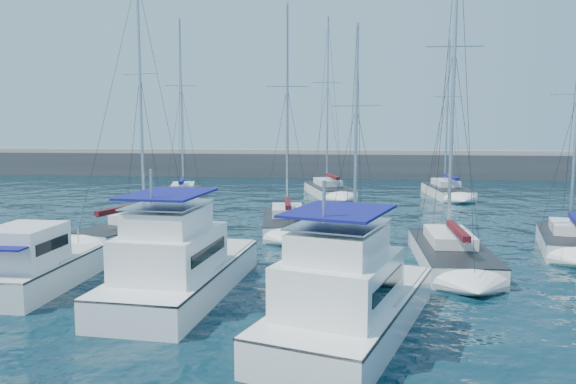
# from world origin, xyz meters

# --- Properties ---
(ground) EXTENTS (220.00, 220.00, 0.00)m
(ground) POSITION_xyz_m (0.00, 0.00, 0.00)
(ground) COLOR black
(ground) RESTS_ON ground
(breakwater) EXTENTS (160.00, 6.00, 4.45)m
(breakwater) POSITION_xyz_m (0.00, 52.00, 1.05)
(breakwater) COLOR #424244
(breakwater) RESTS_ON ground
(motor_yacht_port_outer) EXTENTS (2.90, 6.45, 3.20)m
(motor_yacht_port_outer) POSITION_xyz_m (-12.09, -0.34, 0.94)
(motor_yacht_port_outer) COLOR silver
(motor_yacht_port_outer) RESTS_ON ground
(motor_yacht_port_inner) EXTENTS (4.44, 10.39, 4.69)m
(motor_yacht_port_inner) POSITION_xyz_m (-5.88, -0.47, 1.13)
(motor_yacht_port_inner) COLOR white
(motor_yacht_port_inner) RESTS_ON ground
(motor_yacht_stbd_inner) EXTENTS (6.31, 10.09, 4.69)m
(motor_yacht_stbd_inner) POSITION_xyz_m (0.78, -4.00, 1.13)
(motor_yacht_stbd_inner) COLOR white
(motor_yacht_stbd_inner) RESTS_ON ground
(sailboat_mid_a) EXTENTS (5.59, 8.56, 15.73)m
(sailboat_mid_a) POSITION_xyz_m (-11.87, 10.32, 0.54)
(sailboat_mid_a) COLOR silver
(sailboat_mid_a) RESTS_ON ground
(sailboat_mid_b) EXTENTS (4.05, 8.29, 14.77)m
(sailboat_mid_b) POSITION_xyz_m (-3.10, 13.74, 0.52)
(sailboat_mid_b) COLOR silver
(sailboat_mid_b) RESTS_ON ground
(sailboat_mid_c) EXTENTS (3.71, 6.77, 12.41)m
(sailboat_mid_c) POSITION_xyz_m (1.06, 7.89, 0.52)
(sailboat_mid_c) COLOR white
(sailboat_mid_c) RESTS_ON ground
(sailboat_mid_d) EXTENTS (3.21, 9.08, 17.04)m
(sailboat_mid_d) POSITION_xyz_m (5.81, 6.05, 0.54)
(sailboat_mid_d) COLOR silver
(sailboat_mid_d) RESTS_ON ground
(sailboat_mid_e) EXTENTS (4.59, 7.40, 13.47)m
(sailboat_mid_e) POSITION_xyz_m (12.80, 9.65, 0.52)
(sailboat_mid_e) COLOR white
(sailboat_mid_e) RESTS_ON ground
(sailboat_back_a) EXTENTS (5.03, 9.12, 16.38)m
(sailboat_back_a) POSITION_xyz_m (-13.89, 26.61, 0.54)
(sailboat_back_a) COLOR white
(sailboat_back_a) RESTS_ON ground
(sailboat_back_b) EXTENTS (5.47, 9.54, 17.29)m
(sailboat_back_b) POSITION_xyz_m (-1.09, 31.93, 0.54)
(sailboat_back_b) COLOR white
(sailboat_back_b) RESTS_ON ground
(sailboat_back_c) EXTENTS (3.80, 9.00, 15.03)m
(sailboat_back_c) POSITION_xyz_m (10.07, 32.50, 0.52)
(sailboat_back_c) COLOR white
(sailboat_back_c) RESTS_ON ground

